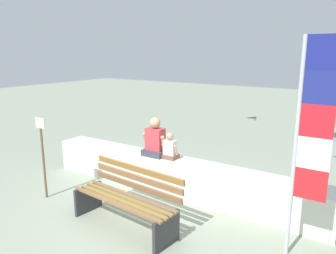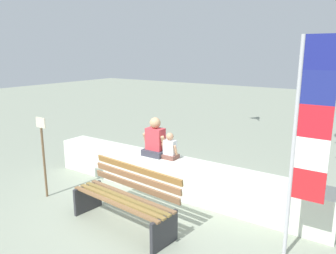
% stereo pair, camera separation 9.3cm
% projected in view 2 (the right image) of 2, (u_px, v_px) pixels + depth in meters
% --- Properties ---
extents(ground_plane, '(40.00, 40.00, 0.00)m').
position_uv_depth(ground_plane, '(148.00, 209.00, 5.54)').
color(ground_plane, gray).
extents(seawall_ledge, '(5.55, 0.56, 0.64)m').
position_uv_depth(seawall_ledge, '(174.00, 176.00, 6.12)').
color(seawall_ledge, silver).
rests_on(seawall_ledge, ground).
extents(park_bench, '(1.81, 0.77, 0.88)m').
position_uv_depth(park_bench, '(126.00, 199.00, 4.94)').
color(park_bench, brown).
rests_on(park_bench, ground).
extents(person_adult, '(0.48, 0.36, 0.74)m').
position_uv_depth(person_adult, '(155.00, 141.00, 6.23)').
color(person_adult, '#373845').
rests_on(person_adult, seawall_ledge).
extents(person_child, '(0.32, 0.24, 0.49)m').
position_uv_depth(person_child, '(170.00, 149.00, 6.07)').
color(person_child, brown).
rests_on(person_child, seawall_ledge).
extents(flag_banner, '(0.42, 0.05, 2.78)m').
position_uv_depth(flag_banner, '(307.00, 134.00, 3.82)').
color(flag_banner, '#B7B7BC').
rests_on(flag_banner, ground).
extents(sign_post, '(0.24, 0.04, 1.47)m').
position_uv_depth(sign_post, '(43.00, 151.00, 5.82)').
color(sign_post, brown).
rests_on(sign_post, ground).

